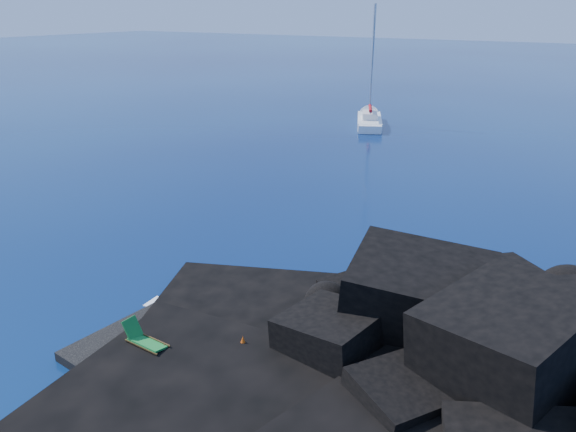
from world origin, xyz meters
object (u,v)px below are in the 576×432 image
at_px(deck_chair, 147,338).
at_px(sunbather, 201,353).
at_px(sailboat, 369,125).
at_px(marker_cone, 243,343).

relative_size(deck_chair, sunbather, 0.98).
bearing_deg(sunbather, sailboat, 88.65).
relative_size(sailboat, deck_chair, 7.33).
bearing_deg(sailboat, deck_chair, -101.04).
xyz_separation_m(deck_chair, marker_cone, (2.70, 1.81, -0.29)).
distance_m(sunbather, marker_cone, 1.47).
xyz_separation_m(sailboat, deck_chair, (10.11, -41.53, 0.90)).
xyz_separation_m(sunbather, marker_cone, (0.95, 1.12, 0.10)).
bearing_deg(marker_cone, sailboat, 107.87).
bearing_deg(sunbather, marker_cone, 32.27).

